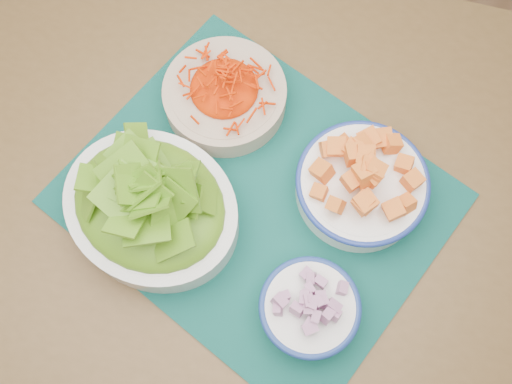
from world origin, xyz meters
TOP-DOWN VIEW (x-y plane):
  - ground at (0.00, 0.00)m, footprint 4.00×4.00m
  - table at (0.00, 0.21)m, footprint 1.53×1.24m
  - placemat at (0.09, 0.19)m, footprint 0.63×0.53m
  - carrot_bowl at (-0.05, 0.31)m, footprint 0.27×0.27m
  - squash_bowl at (0.23, 0.29)m, footprint 0.25×0.25m
  - lettuce_bowl at (-0.03, 0.07)m, footprint 0.29×0.25m
  - onion_bowl at (0.26, 0.07)m, footprint 0.17×0.17m

SIDE VIEW (x-z plane):
  - ground at x=0.00m, z-range 0.00..0.00m
  - table at x=0.00m, z-range 0.29..1.04m
  - placemat at x=0.09m, z-range 0.75..0.75m
  - carrot_bowl at x=-0.05m, z-range 0.75..0.83m
  - onion_bowl at x=0.26m, z-range 0.75..0.83m
  - squash_bowl at x=0.23m, z-range 0.75..0.86m
  - lettuce_bowl at x=-0.03m, z-range 0.75..0.88m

